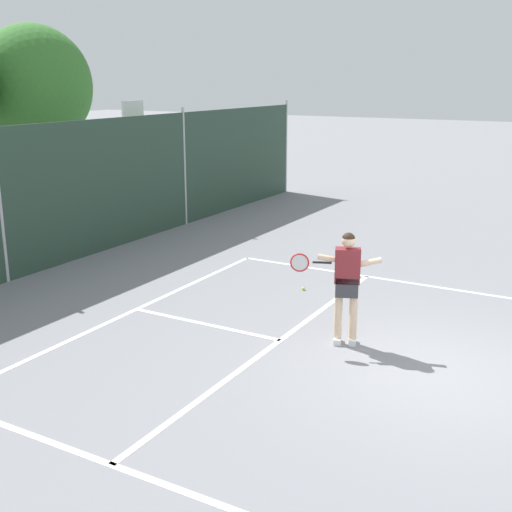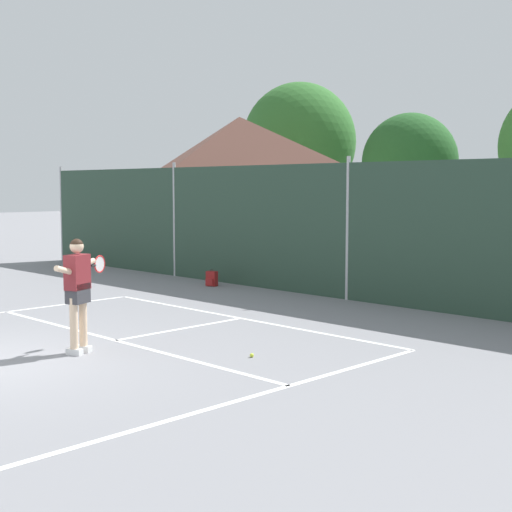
# 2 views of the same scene
# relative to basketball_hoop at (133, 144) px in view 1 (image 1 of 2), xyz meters

# --- Properties ---
(ground_plane) EXTENTS (120.00, 120.00, 0.00)m
(ground_plane) POSITION_rel_basketball_hoop_xyz_m (-6.10, -10.52, -2.31)
(ground_plane) COLOR gray
(court_markings) EXTENTS (8.30, 11.10, 0.01)m
(court_markings) POSITION_rel_basketball_hoop_xyz_m (-6.10, -9.87, -2.31)
(court_markings) COLOR white
(court_markings) RESTS_ON ground
(chainlink_fence) EXTENTS (26.09, 0.09, 3.38)m
(chainlink_fence) POSITION_rel_basketball_hoop_xyz_m (-6.10, -1.52, -0.69)
(chainlink_fence) COLOR #284233
(chainlink_fence) RESTS_ON ground
(basketball_hoop) EXTENTS (0.90, 0.67, 3.55)m
(basketball_hoop) POSITION_rel_basketball_hoop_xyz_m (0.00, 0.00, 0.00)
(basketball_hoop) COLOR yellow
(basketball_hoop) RESTS_ON ground
(tennis_player) EXTENTS (0.68, 1.32, 1.85)m
(tennis_player) POSITION_rel_basketball_hoop_xyz_m (-5.70, -9.00, -1.20)
(tennis_player) COLOR silver
(tennis_player) RESTS_ON ground
(tennis_ball) EXTENTS (0.07, 0.07, 0.07)m
(tennis_ball) POSITION_rel_basketball_hoop_xyz_m (-3.53, -7.24, -2.28)
(tennis_ball) COLOR #CCE033
(tennis_ball) RESTS_ON ground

